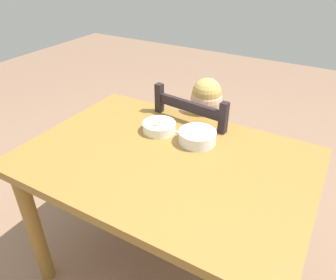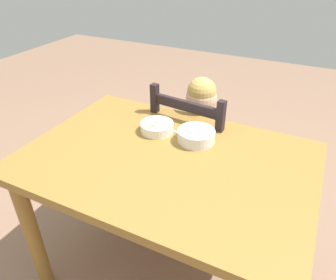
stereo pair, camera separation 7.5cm
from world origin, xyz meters
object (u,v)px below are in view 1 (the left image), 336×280
object	(u,v)px
bowl_of_carrots	(159,127)
dining_chair	(200,160)
dining_table	(166,178)
spoon	(173,130)
bowl_of_peas	(197,136)
child_figure	(202,134)

from	to	relation	value
bowl_of_carrots	dining_chair	bearing A→B (deg)	72.31
dining_table	bowl_of_carrots	bearing A→B (deg)	128.29
dining_chair	spoon	distance (m)	0.42
bowl_of_peas	bowl_of_carrots	world-z (taller)	bowl_of_peas
bowl_of_peas	child_figure	bearing A→B (deg)	109.01
bowl_of_peas	dining_chair	bearing A→B (deg)	109.72
dining_chair	child_figure	world-z (taller)	child_figure
child_figure	bowl_of_carrots	world-z (taller)	child_figure
bowl_of_carrots	spoon	size ratio (longest dim) A/B	1.16
dining_chair	bowl_of_carrots	size ratio (longest dim) A/B	5.75
dining_chair	bowl_of_peas	xyz separation A→B (m)	(0.11, -0.30, 0.35)
dining_table	dining_chair	size ratio (longest dim) A/B	1.33
child_figure	dining_chair	bearing A→B (deg)	139.46
bowl_of_carrots	bowl_of_peas	bearing A→B (deg)	-0.00
dining_table	child_figure	bearing A→B (deg)	94.31
dining_table	dining_chair	world-z (taller)	dining_chair
dining_chair	dining_table	bearing A→B (deg)	-85.02
bowl_of_peas	dining_table	bearing A→B (deg)	-110.91
dining_chair	spoon	world-z (taller)	dining_chair
child_figure	bowl_of_peas	size ratio (longest dim) A/B	5.51
dining_chair	bowl_of_peas	world-z (taller)	dining_chair
child_figure	bowl_of_peas	bearing A→B (deg)	-70.99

